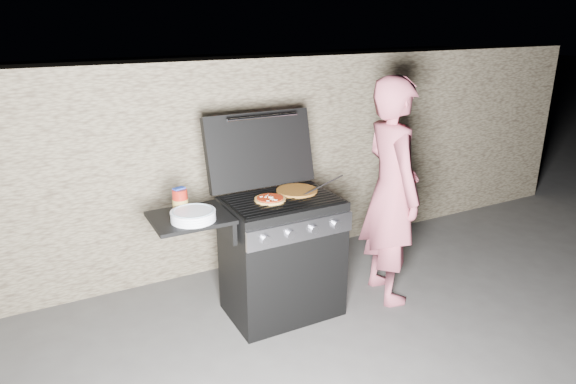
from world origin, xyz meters
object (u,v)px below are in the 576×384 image
gas_grill (251,264)px  person (391,192)px  pizza_topped (270,199)px  sauce_jar (180,200)px

gas_grill → person: bearing=-7.9°
pizza_topped → person: size_ratio=0.13×
gas_grill → person: 1.19m
person → sauce_jar: bearing=91.5°
sauce_jar → gas_grill: bearing=-13.2°
gas_grill → sauce_jar: bearing=166.8°
pizza_topped → gas_grill: bearing=-179.8°
gas_grill → sauce_jar: size_ratio=8.63×
gas_grill → pizza_topped: 0.49m
person → gas_grill: bearing=93.1°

